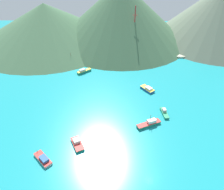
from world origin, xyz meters
TOP-DOWN VIEW (x-y plane):
  - ground at (0.00, 30.00)m, footprint 260.00×280.00m
  - fishing_boat_0 at (-29.74, 68.89)m, footprint 8.10×7.01m
  - fishing_boat_1 at (-25.62, 13.29)m, footprint 6.23×8.27m
  - fishing_boat_2 at (10.43, 31.96)m, footprint 2.96×7.84m
  - fishing_boat_4 at (-36.52, 5.97)m, footprint 7.74×7.74m
  - fishing_boat_5 at (5.20, 50.75)m, footprint 7.28×8.07m
  - fishing_boat_6 at (-38.56, 80.72)m, footprint 10.15×4.65m
  - fishing_boat_7 at (2.82, 24.51)m, footprint 10.61×6.64m
  - beach_strip at (0.00, 96.14)m, footprint 247.00×14.70m
  - hill_west at (-62.22, 117.54)m, footprint 105.86×105.86m
  - hill_central at (-7.93, 120.08)m, footprint 99.41×99.41m
  - hill_east at (64.60, 122.75)m, footprint 93.80×93.80m
  - radio_tower at (0.69, 97.10)m, footprint 3.07×2.46m

SIDE VIEW (x-z plane):
  - ground at x=0.00m, z-range -0.50..0.00m
  - beach_strip at x=0.00m, z-range 0.00..1.20m
  - fishing_boat_2 at x=10.43m, z-range -0.37..1.80m
  - fishing_boat_4 at x=-36.52m, z-range -0.24..1.70m
  - fishing_boat_1 at x=-25.62m, z-range -0.33..1.80m
  - fishing_boat_5 at x=5.20m, z-range -0.24..1.88m
  - fishing_boat_0 at x=-29.74m, z-range -0.42..2.22m
  - fishing_boat_7 at x=2.82m, z-range -1.82..3.65m
  - fishing_boat_6 at x=-38.56m, z-range -2.56..4.45m
  - hill_west at x=-62.22m, z-range 0.00..27.63m
  - radio_tower at x=0.69m, z-range 0.31..31.03m
  - hill_east at x=64.60m, z-range 0.00..40.83m
  - hill_central at x=-7.93m, z-range 0.00..41.79m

